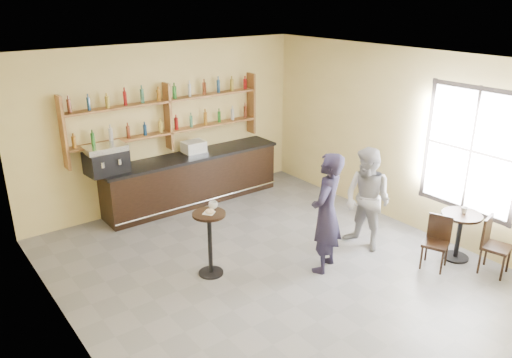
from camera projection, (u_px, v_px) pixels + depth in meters
floor at (277, 271)px, 7.77m from camera, size 7.00×7.00×0.00m
ceiling at (280, 62)px, 6.64m from camera, size 7.00×7.00×0.00m
wall_back at (166, 126)px, 9.82m from camera, size 7.00×0.00×7.00m
wall_left at (69, 232)px, 5.52m from camera, size 0.00×7.00×7.00m
wall_right at (408, 140)px, 8.89m from camera, size 0.00×7.00×7.00m
window_pane at (471, 151)px, 7.95m from camera, size 0.00×2.00×2.00m
window_frame at (471, 151)px, 7.95m from camera, size 0.04×1.70×2.10m
shelf_unit at (168, 117)px, 9.65m from camera, size 4.00×0.26×1.40m
liquor_bottles at (168, 108)px, 9.59m from camera, size 3.68×0.10×1.00m
bar_counter at (193, 179)px, 10.14m from camera, size 3.77×0.74×1.02m
espresso_machine at (106, 159)px, 8.90m from camera, size 0.76×0.53×0.51m
pastry_case at (194, 148)px, 9.95m from camera, size 0.46×0.38×0.27m
pedestal_table at (210, 244)px, 7.53m from camera, size 0.62×0.62×1.03m
napkin at (209, 213)px, 7.34m from camera, size 0.23×0.23×0.00m
donut at (210, 211)px, 7.33m from camera, size 0.18×0.18×0.05m
cup_pedestal at (213, 205)px, 7.48m from camera, size 0.15×0.15×0.11m
man_main at (326, 213)px, 7.52m from camera, size 0.82×0.71×1.90m
cafe_table at (459, 236)px, 8.02m from camera, size 0.64×0.64×0.79m
cup_cafe at (464, 210)px, 7.89m from camera, size 0.13×0.13×0.10m
chair_west at (436, 243)px, 7.74m from camera, size 0.47×0.47×0.84m
chair_south at (497, 247)px, 7.58m from camera, size 0.47×0.47×0.90m
patron_second at (367, 200)px, 8.20m from camera, size 0.71×0.89×1.74m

